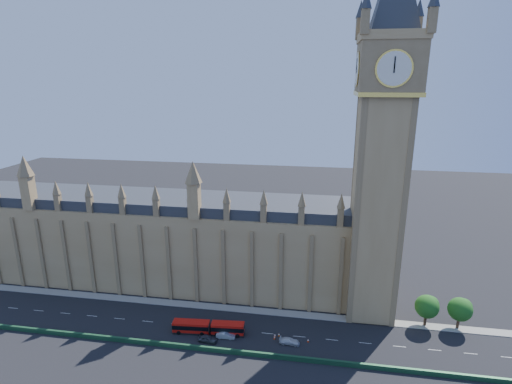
# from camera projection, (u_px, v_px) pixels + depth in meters

# --- Properties ---
(ground) EXTENTS (400.00, 400.00, 0.00)m
(ground) POSITION_uv_depth(u_px,v_px,m) (221.00, 329.00, 102.50)
(ground) COLOR black
(ground) RESTS_ON ground
(palace_westminster) EXTENTS (120.00, 20.00, 28.00)m
(palace_westminster) POSITION_uv_depth(u_px,v_px,m) (159.00, 240.00, 123.40)
(palace_westminster) COLOR #A1804E
(palace_westminster) RESTS_ON ground
(elizabeth_tower) EXTENTS (20.59, 20.59, 105.00)m
(elizabeth_tower) POSITION_uv_depth(u_px,v_px,m) (385.00, 111.00, 94.89)
(elizabeth_tower) COLOR #A1804E
(elizabeth_tower) RESTS_ON ground
(bridge_parapet) EXTENTS (160.00, 0.60, 1.20)m
(bridge_parapet) POSITION_uv_depth(u_px,v_px,m) (212.00, 349.00, 93.79)
(bridge_parapet) COLOR #1E4C2D
(bridge_parapet) RESTS_ON ground
(kerb_north) EXTENTS (160.00, 3.00, 0.16)m
(kerb_north) POSITION_uv_depth(u_px,v_px,m) (229.00, 308.00, 111.49)
(kerb_north) COLOR gray
(kerb_north) RESTS_ON ground
(tree_east_near) EXTENTS (6.00, 6.00, 8.50)m
(tree_east_near) POSITION_uv_depth(u_px,v_px,m) (428.00, 306.00, 102.48)
(tree_east_near) COLOR #382619
(tree_east_near) RESTS_ON ground
(tree_east_far) EXTENTS (6.00, 6.00, 8.50)m
(tree_east_far) POSITION_uv_depth(u_px,v_px,m) (461.00, 309.00, 101.26)
(tree_east_far) COLOR #382619
(tree_east_far) RESTS_ON ground
(red_bus) EXTENTS (18.23, 4.11, 3.07)m
(red_bus) POSITION_uv_depth(u_px,v_px,m) (208.00, 327.00, 100.38)
(red_bus) COLOR red
(red_bus) RESTS_ON ground
(car_grey) EXTENTS (4.79, 2.29, 1.58)m
(car_grey) POSITION_uv_depth(u_px,v_px,m) (208.00, 339.00, 97.23)
(car_grey) COLOR #393B40
(car_grey) RESTS_ON ground
(car_silver) EXTENTS (4.67, 1.66, 1.53)m
(car_silver) POSITION_uv_depth(u_px,v_px,m) (226.00, 335.00, 98.69)
(car_silver) COLOR #9A9DA1
(car_silver) RESTS_ON ground
(car_white) EXTENTS (5.01, 2.26, 1.42)m
(car_white) POSITION_uv_depth(u_px,v_px,m) (290.00, 341.00, 96.52)
(car_white) COLOR silver
(car_white) RESTS_ON ground
(cone_a) EXTENTS (0.50, 0.50, 0.78)m
(cone_a) POSITION_uv_depth(u_px,v_px,m) (279.00, 335.00, 99.51)
(cone_a) COLOR black
(cone_a) RESTS_ON ground
(cone_b) EXTENTS (0.60, 0.60, 0.80)m
(cone_b) POSITION_uv_depth(u_px,v_px,m) (275.00, 336.00, 99.16)
(cone_b) COLOR black
(cone_b) RESTS_ON ground
(cone_c) EXTENTS (0.60, 0.60, 0.78)m
(cone_c) POSITION_uv_depth(u_px,v_px,m) (274.00, 338.00, 98.40)
(cone_c) COLOR black
(cone_c) RESTS_ON ground
(cone_d) EXTENTS (0.56, 0.56, 0.77)m
(cone_d) POSITION_uv_depth(u_px,v_px,m) (308.00, 341.00, 97.27)
(cone_d) COLOR black
(cone_d) RESTS_ON ground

